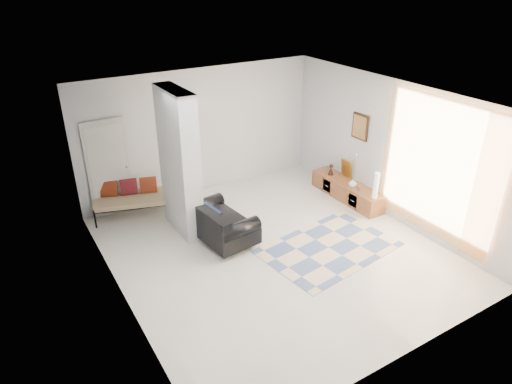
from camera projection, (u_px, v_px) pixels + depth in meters
floor at (275, 250)px, 8.38m from camera, size 6.00×6.00×0.00m
ceiling at (278, 101)px, 7.13m from camera, size 6.00×6.00×0.00m
wall_back at (201, 132)px, 10.05m from camera, size 6.00×0.00×6.00m
wall_front at (415, 272)px, 5.46m from camera, size 6.00×0.00×6.00m
wall_left at (115, 224)px, 6.48m from camera, size 0.00×6.00×6.00m
wall_right at (392, 151)px, 9.04m from camera, size 0.00×6.00×6.00m
partition_column at (179, 163)px, 8.47m from camera, size 0.35×1.20×2.80m
hallway_door at (108, 168)px, 9.21m from camera, size 0.85×0.06×2.04m
curtain at (437, 169)px, 8.10m from camera, size 0.00×2.55×2.55m
wall_art at (360, 127)px, 9.60m from camera, size 0.04×0.45×0.55m
media_console at (347, 190)px, 10.15m from camera, size 0.45×1.95×0.80m
loveseat at (218, 223)px, 8.55m from camera, size 1.02×1.55×0.76m
daybed at (136, 197)px, 9.41m from camera, size 1.85×1.20×0.77m
area_rug at (329, 248)px, 8.45m from camera, size 2.62×1.91×0.01m
cylinder_lamp at (376, 185)px, 9.29m from camera, size 0.10×0.10×0.56m
bronze_figurine at (331, 170)px, 10.38m from camera, size 0.15×0.15×0.26m
vase at (353, 183)px, 9.84m from camera, size 0.17×0.17×0.18m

